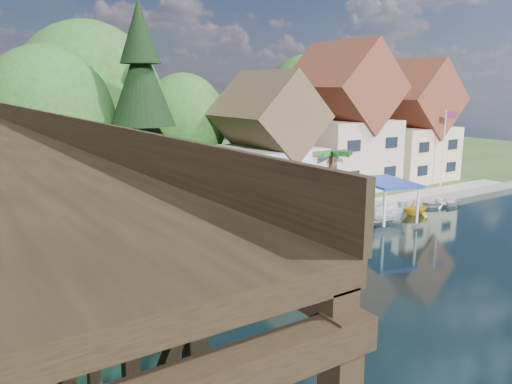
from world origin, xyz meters
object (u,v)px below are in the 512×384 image
palm_tree (332,155)px  house_right (407,128)px  boat_yellow (416,206)px  house_center (341,126)px  tugboat (227,245)px  flagpole (445,140)px  boat_white_a (344,225)px  shed (52,186)px  boat_canopy (384,204)px  house_left (267,145)px  boat_white_b (443,201)px  conifer (143,118)px

palm_tree → house_right: bearing=17.0°
palm_tree → boat_yellow: palm_tree is taller
house_center → tugboat: house_center is taller
flagpole → house_right: bearing=80.7°
house_center → boat_white_a: house_center is taller
house_center → house_right: house_center is taller
flagpole → palm_tree: bearing=176.3°
shed → boat_canopy: bearing=-20.9°
house_left → tugboat: 14.92m
flagpole → boat_white_a: bearing=-165.0°
house_center → shed: house_center is taller
house_right → boat_white_b: size_ratio=3.34×
house_right → palm_tree: size_ratio=2.66×
house_left → boat_white_b: house_left is taller
boat_canopy → boat_white_b: 8.44m
conifer → boat_white_b: (23.82, -7.89, -7.54)m
boat_white_b → shed: bearing=95.9°
flagpole → house_center: bearing=144.3°
tugboat → boat_yellow: tugboat is taller
shed → boat_yellow: 27.29m
boat_canopy → flagpole: bearing=19.1°
palm_tree → tugboat: size_ratio=1.28×
house_left → palm_tree: size_ratio=2.35×
shed → boat_white_a: shed is taller
boat_white_a → flagpole: bearing=-84.6°
boat_canopy → boat_yellow: size_ratio=2.14×
shed → boat_white_b: (30.35, -7.55, -3.44)m
house_left → shed: 18.11m
shed → boat_canopy: shed is taller
flagpole → boat_yellow: bearing=-154.5°
tugboat → boat_yellow: bearing=1.3°
boat_white_a → boat_white_b: (12.57, 0.96, -0.06)m
house_left → boat_white_a: 11.06m
house_left → boat_white_b: bearing=-36.2°
conifer → tugboat: (1.51, -9.04, -7.19)m
house_right → boat_white_a: bearing=-151.2°
boat_white_b → boat_canopy: bearing=115.6°
shed → conifer: bearing=3.0°
house_center → house_right: bearing=-3.2°
shed → conifer: conifer is taller
house_center → palm_tree: 7.69m
house_right → boat_yellow: size_ratio=4.72×
tugboat → boat_yellow: (17.78, 0.39, -0.04)m
conifer → boat_yellow: 22.34m
boat_yellow → house_right: bearing=-34.5°
house_right → boat_canopy: bearing=-144.8°
house_center → conifer: conifer is taller
conifer → tugboat: bearing=-80.5°
house_center → boat_yellow: size_ratio=5.27×
shed → palm_tree: 21.64m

